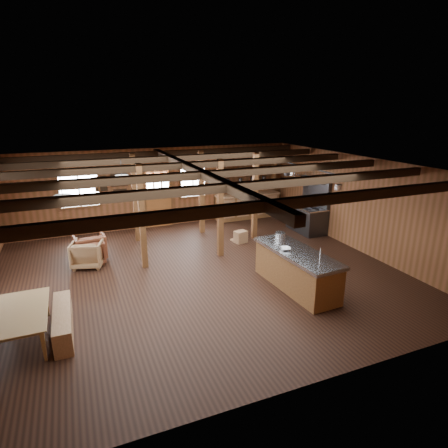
{
  "coord_description": "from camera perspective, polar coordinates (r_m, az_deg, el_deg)",
  "views": [
    {
      "loc": [
        -2.77,
        -8.45,
        4.15
      ],
      "look_at": [
        0.86,
        0.38,
        1.15
      ],
      "focal_mm": 30.0,
      "sensor_mm": 36.0,
      "label": 1
    }
  ],
  "objects": [
    {
      "name": "window_back_right",
      "position": [
        13.78,
        -4.79,
        6.71
      ],
      "size": [
        1.02,
        0.06,
        1.32
      ],
      "color": "white",
      "rests_on": "wall_back"
    },
    {
      "name": "notice_boards",
      "position": [
        13.21,
        -16.48,
        5.77
      ],
      "size": [
        1.08,
        0.03,
        0.9
      ],
      "color": "silver",
      "rests_on": "wall_back"
    },
    {
      "name": "room",
      "position": [
        9.31,
        -4.01,
        0.22
      ],
      "size": [
        10.04,
        9.04,
        2.84
      ],
      "color": "black",
      "rests_on": "ground"
    },
    {
      "name": "dining_table",
      "position": [
        8.01,
        -28.22,
        -13.52
      ],
      "size": [
        0.98,
        1.74,
        0.61
      ],
      "primitive_type": "imported",
      "rotation": [
        0.0,
        0.0,
        1.58
      ],
      "color": "olive",
      "rests_on": "floor"
    },
    {
      "name": "kitchen_island",
      "position": [
        9.08,
        10.95,
        -6.76
      ],
      "size": [
        1.03,
        2.55,
        1.2
      ],
      "rotation": [
        0.0,
        0.0,
        0.06
      ],
      "color": "brown",
      "rests_on": "floor"
    },
    {
      "name": "pendant_lamps",
      "position": [
        9.66,
        -18.89,
        5.16
      ],
      "size": [
        1.86,
        2.36,
        0.66
      ],
      "color": "#2F2F31",
      "rests_on": "ceiling"
    },
    {
      "name": "timber_posts",
      "position": [
        11.37,
        -4.85,
        3.38
      ],
      "size": [
        3.95,
        2.35,
        2.8
      ],
      "color": "#4D3116",
      "rests_on": "floor"
    },
    {
      "name": "commercial_range",
      "position": [
        13.25,
        12.7,
        1.54
      ],
      "size": [
        0.79,
        1.53,
        1.9
      ],
      "color": "#2F2F31",
      "rests_on": "floor"
    },
    {
      "name": "ceiling_joists",
      "position": [
        9.18,
        -4.53,
        8.17
      ],
      "size": [
        9.8,
        8.82,
        0.18
      ],
      "color": "black",
      "rests_on": "ceiling"
    },
    {
      "name": "bowl",
      "position": [
        8.89,
        9.28,
        -3.75
      ],
      "size": [
        0.31,
        0.31,
        0.06
      ],
      "primitive_type": "imported",
      "rotation": [
        0.0,
        0.0,
        -0.23
      ],
      "color": "silver",
      "rests_on": "kitchen_island"
    },
    {
      "name": "back_door",
      "position": [
        13.6,
        -9.94,
        3.26
      ],
      "size": [
        1.02,
        0.08,
        2.15
      ],
      "color": "brown",
      "rests_on": "floor"
    },
    {
      "name": "armchair_c",
      "position": [
        10.76,
        -20.01,
        -4.25
      ],
      "size": [
        0.99,
        1.0,
        0.73
      ],
      "primitive_type": "imported",
      "rotation": [
        0.0,
        0.0,
        2.85
      ],
      "color": "brown",
      "rests_on": "floor"
    },
    {
      "name": "window_back_left",
      "position": [
        13.16,
        -21.24,
        5.08
      ],
      "size": [
        1.32,
        0.06,
        1.32
      ],
      "color": "white",
      "rests_on": "wall_back"
    },
    {
      "name": "back_counter",
      "position": [
        14.52,
        3.55,
        3.25
      ],
      "size": [
        2.55,
        0.6,
        2.45
      ],
      "color": "brown",
      "rests_on": "floor"
    },
    {
      "name": "bench_aisle",
      "position": [
        7.98,
        -23.33,
        -13.51
      ],
      "size": [
        0.32,
        1.71,
        0.47
      ],
      "primitive_type": "cube",
      "color": "brown",
      "rests_on": "floor"
    },
    {
      "name": "armchair_b",
      "position": [
        10.95,
        -19.6,
        -4.0
      ],
      "size": [
        0.72,
        0.74,
        0.67
      ],
      "primitive_type": "imported",
      "rotation": [
        0.0,
        0.0,
        3.14
      ],
      "color": "brown",
      "rests_on": "floor"
    },
    {
      "name": "armchair_a",
      "position": [
        11.23,
        -19.77,
        -3.25
      ],
      "size": [
        0.89,
        0.91,
        0.76
      ],
      "primitive_type": "imported",
      "rotation": [
        0.0,
        0.0,
        3.24
      ],
      "color": "brown",
      "rests_on": "floor"
    },
    {
      "name": "counter_pot",
      "position": [
        9.62,
        8.56,
        -1.76
      ],
      "size": [
        0.27,
        0.27,
        0.16
      ],
      "primitive_type": "cylinder",
      "color": "#B1B3B8",
      "rests_on": "kitchen_island"
    },
    {
      "name": "pot_rack",
      "position": [
        10.78,
        12.08,
        7.12
      ],
      "size": [
        0.41,
        3.0,
        0.41
      ],
      "color": "#2F2F31",
      "rests_on": "ceiling"
    },
    {
      "name": "step_stool",
      "position": [
        11.93,
        2.56,
        -1.96
      ],
      "size": [
        0.49,
        0.4,
        0.38
      ],
      "primitive_type": "cube",
      "rotation": [
        0.0,
        0.0,
        0.25
      ],
      "color": "brown",
      "rests_on": "floor"
    }
  ]
}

